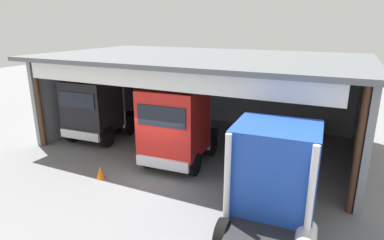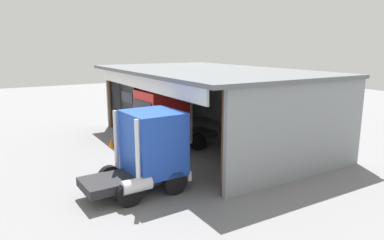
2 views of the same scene
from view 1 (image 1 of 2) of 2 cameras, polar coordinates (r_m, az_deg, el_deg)
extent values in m
plane|color=slate|center=(14.30, -5.33, -9.30)|extent=(80.00, 80.00, 0.00)
cube|color=gray|center=(21.12, 6.66, 5.72)|extent=(15.31, 0.24, 4.56)
cube|color=gray|center=(21.36, -17.33, 5.20)|extent=(0.24, 8.66, 4.56)
cube|color=gray|center=(15.83, 28.13, 0.15)|extent=(0.24, 8.66, 4.56)
cube|color=slate|center=(16.43, 1.39, 11.12)|extent=(15.91, 9.44, 0.20)
cylinder|color=#4C2D1E|center=(18.41, -25.51, 2.58)|extent=(0.24, 0.24, 4.56)
cylinder|color=#4C2D1E|center=(11.82, 27.44, -4.87)|extent=(0.24, 0.24, 4.56)
cube|color=white|center=(12.76, -6.57, 7.39)|extent=(13.78, 0.12, 0.90)
cube|color=black|center=(18.07, -17.40, 2.70)|extent=(2.67, 2.28, 2.59)
cube|color=black|center=(17.18, -19.82, 3.33)|extent=(2.17, 0.18, 0.78)
cube|color=silver|center=(17.64, -19.30, -2.54)|extent=(2.43, 0.29, 0.44)
cube|color=#232326|center=(19.75, -13.83, 0.02)|extent=(2.09, 3.31, 0.36)
cylinder|color=silver|center=(18.35, -12.18, 2.96)|extent=(0.18, 0.18, 2.88)
cylinder|color=silver|center=(19.73, -17.71, 3.48)|extent=(0.18, 0.18, 2.88)
cylinder|color=silver|center=(20.18, -16.99, 0.48)|extent=(0.62, 1.23, 0.56)
cylinder|color=black|center=(17.49, -14.99, -2.84)|extent=(0.36, 1.16, 1.15)
cylinder|color=black|center=(18.90, -20.45, -1.88)|extent=(0.36, 1.16, 1.15)
cylinder|color=black|center=(19.17, -11.07, -0.86)|extent=(0.36, 1.16, 1.15)
cylinder|color=black|center=(20.47, -16.35, -0.12)|extent=(0.36, 1.16, 1.15)
cube|color=red|center=(14.07, -3.19, -0.10)|extent=(2.68, 2.53, 2.86)
cube|color=black|center=(12.89, -5.52, 0.60)|extent=(2.16, 0.19, 0.86)
cube|color=silver|center=(13.56, -5.34, -7.72)|extent=(2.42, 0.31, 0.44)
cube|color=#232326|center=(16.14, -0.30, -3.46)|extent=(2.11, 3.47, 0.36)
cylinder|color=silver|center=(14.96, 3.00, -0.67)|extent=(0.18, 0.18, 2.57)
cylinder|color=silver|center=(15.82, -4.84, 0.26)|extent=(0.18, 0.18, 2.57)
cylinder|color=silver|center=(16.30, -4.43, -2.87)|extent=(0.63, 1.23, 0.56)
cylinder|color=black|center=(13.83, 0.32, -7.83)|extent=(0.36, 1.03, 1.02)
cylinder|color=black|center=(14.74, -7.85, -6.39)|extent=(0.36, 1.03, 1.02)
cylinder|color=black|center=(15.84, 3.47, -4.59)|extent=(0.36, 1.03, 1.02)
cylinder|color=black|center=(16.64, -3.87, -3.53)|extent=(0.36, 1.03, 1.02)
cube|color=#1E47B7|center=(10.01, 14.44, -8.27)|extent=(2.55, 2.32, 2.69)
cube|color=black|center=(10.87, 15.51, -3.67)|extent=(2.07, 0.17, 0.81)
cube|color=silver|center=(11.68, 14.80, -12.47)|extent=(2.32, 0.28, 0.44)
cylinder|color=silver|center=(9.16, 6.25, -11.15)|extent=(0.18, 0.18, 2.93)
cylinder|color=silver|center=(8.89, 20.30, -13.08)|extent=(0.18, 0.18, 2.93)
cylinder|color=silver|center=(9.43, 19.52, -19.53)|extent=(0.62, 1.23, 0.56)
cylinder|color=black|center=(11.30, 8.67, -14.01)|extent=(0.35, 1.04, 1.02)
cylinder|color=black|center=(11.09, 19.86, -15.54)|extent=(0.35, 1.04, 1.02)
cylinder|color=black|center=(9.62, 5.42, -19.95)|extent=(0.35, 1.04, 1.02)
cylinder|color=gold|center=(19.31, 17.66, -1.61)|extent=(0.58, 0.58, 0.90)
cube|color=red|center=(18.65, 20.07, -2.32)|extent=(0.90, 0.60, 1.00)
cone|color=orange|center=(14.16, -15.96, -8.92)|extent=(0.36, 0.36, 0.56)
camera|label=2|loc=(12.15, 100.77, -3.52)|focal=32.70mm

